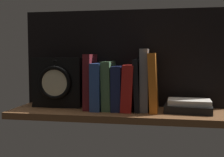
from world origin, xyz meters
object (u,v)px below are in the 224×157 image
object	(u,v)px
book_blue_modern	(99,86)
book_black_skeptic	(138,85)
book_green_romantic	(109,85)
book_navy_bierce	(118,88)
book_stack_side	(188,106)
book_red_requiem	(129,87)
book_maroon_dawkins	(90,81)
book_gray_chess	(145,80)
framed_clock	(57,82)
book_orange_pandolfini	(153,82)

from	to	relation	value
book_blue_modern	book_black_skeptic	distance (cm)	15.40
book_green_romantic	book_navy_bierce	bearing A→B (deg)	0.00
book_navy_bierce	book_stack_side	world-z (taller)	book_navy_bierce
book_red_requiem	book_stack_side	distance (cm)	23.53
book_maroon_dawkins	book_blue_modern	bearing A→B (deg)	0.00
book_gray_chess	framed_clock	bearing A→B (deg)	179.23
book_black_skeptic	book_navy_bierce	bearing A→B (deg)	180.00
book_red_requiem	framed_clock	world-z (taller)	framed_clock
book_maroon_dawkins	book_green_romantic	world-z (taller)	book_maroon_dawkins
book_navy_bierce	framed_clock	distance (cm)	25.54
book_maroon_dawkins	book_stack_side	distance (cm)	39.22
book_red_requiem	book_black_skeptic	bearing A→B (deg)	0.00
book_green_romantic	book_stack_side	world-z (taller)	book_green_romantic
book_black_skeptic	framed_clock	distance (cm)	33.01
book_blue_modern	book_gray_chess	xyz separation A→B (cm)	(18.14, 0.00, 2.75)
book_red_requiem	book_stack_side	size ratio (longest dim) A/B	0.97
book_blue_modern	framed_clock	xyz separation A→B (cm)	(-17.63, 0.48, 1.11)
book_stack_side	book_orange_pandolfini	bearing A→B (deg)	175.83
book_green_romantic	book_navy_bierce	xyz separation A→B (cm)	(3.92, 0.00, -0.86)
book_blue_modern	book_navy_bierce	size ratio (longest dim) A/B	1.06
book_orange_pandolfini	framed_clock	bearing A→B (deg)	179.29
book_red_requiem	book_orange_pandolfini	bearing A→B (deg)	0.00
book_red_requiem	framed_clock	distance (cm)	29.75
book_blue_modern	book_navy_bierce	distance (cm)	7.88
book_maroon_dawkins	framed_clock	xyz separation A→B (cm)	(-14.05, 0.48, -0.63)
book_maroon_dawkins	book_orange_pandolfini	distance (cm)	24.96
book_black_skeptic	framed_clock	world-z (taller)	framed_clock
book_green_romantic	book_red_requiem	size ratio (longest dim) A/B	1.07
book_maroon_dawkins	book_gray_chess	distance (cm)	21.74
framed_clock	book_maroon_dawkins	bearing A→B (deg)	-1.97
book_maroon_dawkins	book_orange_pandolfini	world-z (taller)	book_orange_pandolfini
book_green_romantic	book_stack_side	bearing A→B (deg)	-1.81
book_green_romantic	framed_clock	bearing A→B (deg)	178.72
book_navy_bierce	book_orange_pandolfini	size ratio (longest dim) A/B	0.78
book_gray_chess	book_red_requiem	bearing A→B (deg)	180.00
framed_clock	book_green_romantic	bearing A→B (deg)	-1.28
book_stack_side	book_gray_chess	bearing A→B (deg)	176.65
book_gray_chess	framed_clock	size ratio (longest dim) A/B	1.16
book_stack_side	book_green_romantic	bearing A→B (deg)	178.19
book_gray_chess	book_blue_modern	bearing A→B (deg)	180.00
book_red_requiem	book_gray_chess	world-z (taller)	book_gray_chess
book_green_romantic	book_orange_pandolfini	distance (cm)	17.51
framed_clock	book_blue_modern	bearing A→B (deg)	-1.57
framed_clock	book_navy_bierce	bearing A→B (deg)	-1.09
book_blue_modern	book_green_romantic	world-z (taller)	book_green_romantic
book_maroon_dawkins	book_black_skeptic	world-z (taller)	book_maroon_dawkins
book_green_romantic	framed_clock	size ratio (longest dim) A/B	0.93
book_navy_bierce	framed_clock	world-z (taller)	framed_clock
book_black_skeptic	book_green_romantic	bearing A→B (deg)	180.00
book_orange_pandolfini	book_stack_side	size ratio (longest dim) A/B	1.22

